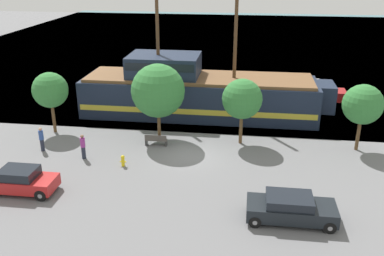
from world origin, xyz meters
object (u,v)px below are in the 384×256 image
Objects in this scene: parked_car_curb_front at (21,181)px; parked_car_curb_mid at (291,208)px; pirate_ship at (197,92)px; moored_boat_dockside at (309,92)px; pedestrian_walking_near at (83,146)px; fire_hydrant at (123,160)px; bench_promenade_east at (156,140)px; pedestrian_walking_far at (42,139)px.

parked_car_curb_front is 15.13m from parked_car_curb_mid.
pirate_ship is 3.17× the size of moored_boat_dockside.
moored_boat_dockside is 22.89m from pedestrian_walking_near.
fire_hydrant is (-3.51, -10.58, -1.56)m from pirate_ship.
pedestrian_walking_near is at bearing 156.88° from parked_car_curb_mid.
pedestrian_walking_near is (-2.95, 0.76, 0.47)m from fire_hydrant.
moored_boat_dockside is at bearing 43.37° from pedestrian_walking_near.
fire_hydrant is (4.82, 4.01, -0.32)m from parked_car_curb_front.
parked_car_curb_mid reaches higher than bench_promenade_east.
fire_hydrant is 3.78m from bench_promenade_east.
moored_boat_dockside is 8.66× the size of fire_hydrant.
pirate_ship is 11.81m from pedestrian_walking_near.
moored_boat_dockside reaches higher than pedestrian_walking_near.
moored_boat_dockside is 21.43m from fire_hydrant.
moored_boat_dockside is at bearing 46.65° from bench_promenade_east.
moored_boat_dockside reaches higher than parked_car_curb_mid.
pirate_ship is 16.93m from parked_car_curb_mid.
pedestrian_walking_far reaches higher than bench_promenade_east.
bench_promenade_east is at bearing -106.31° from pirate_ship.
pirate_ship is 5.36× the size of parked_car_curb_front.
bench_promenade_east is at bearing -133.35° from moored_boat_dockside.
parked_car_curb_front is 2.25× the size of pedestrian_walking_far.
pedestrian_walking_far reaches higher than parked_car_curb_front.
parked_car_curb_front is 0.86× the size of parked_car_curb_mid.
parked_car_curb_mid is (15.11, -0.88, -0.02)m from parked_car_curb_front.
pirate_ship is 16.85m from parked_car_curb_front.
pedestrian_walking_near is (-16.64, -15.72, 0.21)m from moored_boat_dockside.
pirate_ship reaches higher than pedestrian_walking_far.
parked_car_curb_front is 2.26× the size of pedestrian_walking_near.
pirate_ship is at bearing 42.60° from pedestrian_walking_far.
fire_hydrant is at bearing 39.75° from parked_car_curb_front.
pedestrian_walking_near reaches higher than parked_car_curb_mid.
fire_hydrant is 6.49m from pedestrian_walking_far.
fire_hydrant is at bearing -129.72° from moored_boat_dockside.
bench_promenade_east is (-8.85, 8.39, -0.29)m from parked_car_curb_mid.
pirate_ship is at bearing 60.27° from parked_car_curb_front.
moored_boat_dockside is at bearing 50.28° from fire_hydrant.
fire_hydrant is at bearing -14.48° from pedestrian_walking_near.
parked_car_curb_front is 5.13m from pedestrian_walking_near.
pedestrian_walking_near reaches higher than parked_car_curb_front.
fire_hydrant is at bearing -108.35° from pirate_ship.
pedestrian_walking_near is at bearing -136.63° from moored_boat_dockside.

